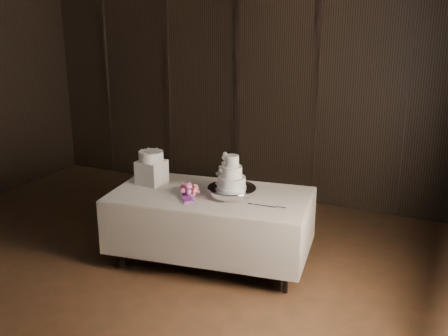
% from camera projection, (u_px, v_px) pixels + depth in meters
% --- Properties ---
extents(room, '(6.08, 7.08, 3.08)m').
position_uv_depth(room, '(59.00, 146.00, 4.15)').
color(room, black).
rests_on(room, ground).
extents(display_table, '(2.12, 1.32, 0.76)m').
position_uv_depth(display_table, '(211.00, 225.00, 5.36)').
color(display_table, silver).
rests_on(display_table, ground).
extents(cake_stand, '(0.64, 0.64, 0.09)m').
position_uv_depth(cake_stand, '(232.00, 192.00, 5.18)').
color(cake_stand, silver).
rests_on(cake_stand, display_table).
extents(wedding_cake, '(0.31, 0.27, 0.33)m').
position_uv_depth(wedding_cake, '(229.00, 175.00, 5.12)').
color(wedding_cake, white).
rests_on(wedding_cake, cake_stand).
extents(bouquet, '(0.45, 0.44, 0.17)m').
position_uv_depth(bouquet, '(189.00, 191.00, 5.16)').
color(bouquet, '#E6617F').
rests_on(bouquet, display_table).
extents(box_pedestal, '(0.28, 0.28, 0.25)m').
position_uv_depth(box_pedestal, '(152.00, 172.00, 5.52)').
color(box_pedestal, white).
rests_on(box_pedestal, display_table).
extents(small_cake, '(0.29, 0.29, 0.10)m').
position_uv_depth(small_cake, '(151.00, 156.00, 5.47)').
color(small_cake, white).
rests_on(small_cake, box_pedestal).
extents(cake_knife, '(0.37, 0.05, 0.01)m').
position_uv_depth(cake_knife, '(262.00, 206.00, 4.92)').
color(cake_knife, silver).
rests_on(cake_knife, display_table).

